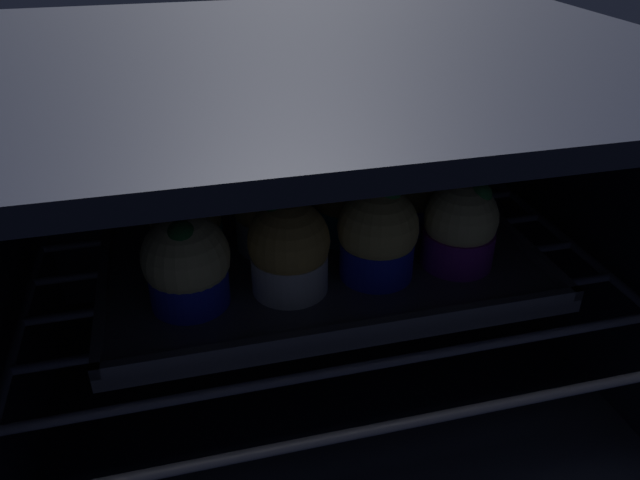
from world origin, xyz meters
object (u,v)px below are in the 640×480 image
(muffin_row0_col0, at_px, (187,264))
(baking_tray, at_px, (320,263))
(muffin_row0_col3, at_px, (460,227))
(muffin_row0_col2, at_px, (378,235))
(muffin_row1_col1, at_px, (270,211))
(muffin_row1_col2, at_px, (347,202))
(muffin_row1_col0, at_px, (186,224))
(muffin_row0_col1, at_px, (289,250))
(muffin_row1_col3, at_px, (423,193))

(muffin_row0_col0, bearing_deg, baking_tray, 18.04)
(baking_tray, distance_m, muffin_row0_col3, 0.14)
(muffin_row0_col2, relative_size, muffin_row1_col1, 1.10)
(muffin_row1_col2, bearing_deg, muffin_row1_col0, -178.73)
(baking_tray, xyz_separation_m, muffin_row0_col1, (-0.04, -0.04, 0.04))
(muffin_row1_col2, relative_size, muffin_row1_col3, 1.02)
(muffin_row0_col3, bearing_deg, muffin_row1_col0, 162.87)
(muffin_row0_col0, relative_size, muffin_row1_col2, 1.06)
(muffin_row0_col2, relative_size, muffin_row1_col0, 1.18)
(baking_tray, height_order, muffin_row1_col2, muffin_row1_col2)
(baking_tray, bearing_deg, muffin_row0_col0, -161.96)
(muffin_row0_col2, xyz_separation_m, muffin_row1_col2, (-0.01, 0.08, -0.00))
(muffin_row0_col0, distance_m, muffin_row1_col3, 0.26)
(muffin_row0_col2, xyz_separation_m, muffin_row1_col1, (-0.08, 0.08, -0.00))
(muffin_row0_col2, distance_m, muffin_row0_col3, 0.08)
(muffin_row0_col0, xyz_separation_m, muffin_row1_col0, (0.00, 0.08, -0.00))
(muffin_row1_col0, bearing_deg, muffin_row0_col1, -43.40)
(muffin_row0_col2, xyz_separation_m, muffin_row1_col3, (0.08, 0.08, -0.01))
(muffin_row0_col1, xyz_separation_m, muffin_row1_col3, (0.16, 0.08, -0.00))
(muffin_row0_col1, bearing_deg, muffin_row1_col1, 91.92)
(muffin_row1_col1, bearing_deg, muffin_row1_col2, 2.52)
(muffin_row1_col2, bearing_deg, muffin_row0_col3, -42.56)
(muffin_row0_col2, height_order, muffin_row1_col0, muffin_row0_col2)
(muffin_row0_col0, relative_size, muffin_row1_col1, 1.01)
(muffin_row0_col2, bearing_deg, muffin_row1_col1, 138.27)
(baking_tray, height_order, muffin_row0_col0, muffin_row0_col0)
(muffin_row1_col0, xyz_separation_m, muffin_row1_col3, (0.24, 0.01, -0.00))
(muffin_row1_col2, bearing_deg, muffin_row0_col0, -153.44)
(baking_tray, relative_size, muffin_row0_col0, 4.81)
(muffin_row0_col0, distance_m, muffin_row1_col2, 0.18)
(muffin_row0_col3, height_order, muffin_row1_col3, muffin_row0_col3)
(muffin_row0_col3, height_order, muffin_row1_col2, muffin_row0_col3)
(baking_tray, relative_size, muffin_row1_col1, 4.87)
(muffin_row1_col1, height_order, muffin_row1_col2, muffin_row1_col1)
(baking_tray, distance_m, muffin_row0_col2, 0.07)
(muffin_row0_col0, height_order, muffin_row0_col3, same)
(muffin_row0_col0, distance_m, muffin_row0_col1, 0.09)
(muffin_row0_col2, bearing_deg, muffin_row1_col3, 46.60)
(muffin_row1_col0, bearing_deg, muffin_row0_col2, -24.56)
(muffin_row0_col1, height_order, muffin_row1_col3, muffin_row0_col1)
(muffin_row0_col0, height_order, muffin_row0_col2, muffin_row0_col2)
(baking_tray, bearing_deg, muffin_row0_col2, -41.13)
(muffin_row0_col0, xyz_separation_m, muffin_row0_col2, (0.17, 0.00, 0.00))
(muffin_row0_col2, height_order, muffin_row1_col2, muffin_row0_col2)
(muffin_row0_col0, xyz_separation_m, muffin_row1_col3, (0.25, 0.08, -0.00))
(muffin_row0_col1, distance_m, muffin_row1_col1, 0.08)
(muffin_row0_col0, xyz_separation_m, muffin_row0_col1, (0.09, -0.00, 0.00))
(muffin_row1_col0, bearing_deg, muffin_row1_col1, 0.04)
(muffin_row1_col0, distance_m, muffin_row1_col2, 0.16)
(muffin_row1_col0, relative_size, muffin_row1_col2, 0.97)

